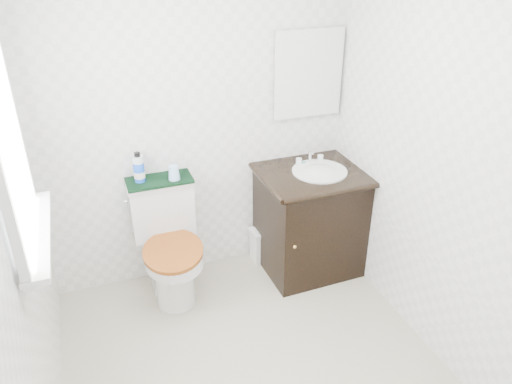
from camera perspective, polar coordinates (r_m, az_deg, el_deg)
floor at (r=3.17m, az=0.23°, el=-20.16°), size 2.40×2.40×0.00m
wall_back at (r=3.47m, az=-6.74°, el=8.17°), size 2.40×0.00×2.40m
wall_left at (r=2.33m, az=-26.11°, el=-5.21°), size 0.00×2.40×2.40m
wall_right at (r=2.95m, az=20.75°, el=2.82°), size 0.00×2.40×2.40m
window at (r=2.40m, az=-26.81°, el=5.08°), size 0.02×0.70×0.90m
mirror at (r=3.64m, az=5.99°, el=13.27°), size 0.50×0.02×0.60m
toilet at (r=3.59m, az=-9.96°, el=-6.36°), size 0.47×0.66×0.84m
vanity at (r=3.79m, az=6.35°, el=-2.87°), size 0.77×0.66×0.92m
trash_bin at (r=3.98m, az=0.77°, el=-5.95°), size 0.20×0.17×0.28m
towel at (r=3.46m, az=-11.01°, el=1.33°), size 0.44×0.22×0.02m
mouthwash_bottle at (r=3.41m, az=-13.25°, el=2.66°), size 0.07×0.07×0.21m
cup at (r=3.41m, az=-9.37°, el=2.20°), size 0.08×0.08×0.10m
soap_bar at (r=3.71m, az=5.39°, el=3.37°), size 0.06×0.04×0.02m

